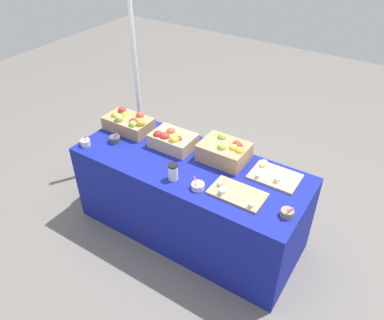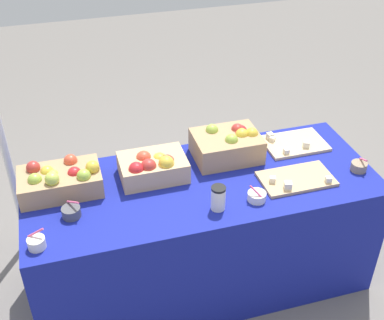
{
  "view_description": "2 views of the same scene",
  "coord_description": "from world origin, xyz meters",
  "px_view_note": "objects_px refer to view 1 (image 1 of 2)",
  "views": [
    {
      "loc": [
        1.32,
        -2.0,
        2.52
      ],
      "look_at": [
        0.06,
        -0.05,
        0.82
      ],
      "focal_mm": 35.49,
      "sensor_mm": 36.0,
      "label": 1
    },
    {
      "loc": [
        -0.66,
        -2.05,
        2.37
      ],
      "look_at": [
        -0.04,
        0.07,
        0.84
      ],
      "focal_mm": 47.02,
      "sensor_mm": 36.0,
      "label": 2
    }
  ],
  "objects_px": {
    "apple_crate_left": "(128,123)",
    "apple_crate_right": "(226,151)",
    "cutting_board_back": "(274,176)",
    "sample_bowl_far": "(198,186)",
    "cutting_board_front": "(237,194)",
    "sample_bowl_extra": "(287,213)",
    "apple_crate_middle": "(172,140)",
    "tent_pole": "(136,72)",
    "sample_bowl_mid": "(115,139)",
    "coffee_cup": "(173,172)",
    "sample_bowl_near": "(85,143)"
  },
  "relations": [
    {
      "from": "apple_crate_left",
      "to": "cutting_board_front",
      "type": "xyz_separation_m",
      "value": [
        1.22,
        -0.26,
        -0.06
      ]
    },
    {
      "from": "cutting_board_back",
      "to": "coffee_cup",
      "type": "height_order",
      "value": "coffee_cup"
    },
    {
      "from": "apple_crate_middle",
      "to": "apple_crate_right",
      "type": "xyz_separation_m",
      "value": [
        0.46,
        0.08,
        0.01
      ]
    },
    {
      "from": "coffee_cup",
      "to": "apple_crate_middle",
      "type": "bearing_deg",
      "value": 125.9
    },
    {
      "from": "apple_crate_left",
      "to": "apple_crate_middle",
      "type": "distance_m",
      "value": 0.49
    },
    {
      "from": "apple_crate_right",
      "to": "sample_bowl_near",
      "type": "height_order",
      "value": "apple_crate_right"
    },
    {
      "from": "apple_crate_left",
      "to": "apple_crate_right",
      "type": "height_order",
      "value": "apple_crate_right"
    },
    {
      "from": "sample_bowl_mid",
      "to": "apple_crate_left",
      "type": "bearing_deg",
      "value": 97.95
    },
    {
      "from": "apple_crate_middle",
      "to": "tent_pole",
      "type": "height_order",
      "value": "tent_pole"
    },
    {
      "from": "coffee_cup",
      "to": "cutting_board_front",
      "type": "bearing_deg",
      "value": 11.74
    },
    {
      "from": "apple_crate_left",
      "to": "sample_bowl_extra",
      "type": "height_order",
      "value": "apple_crate_left"
    },
    {
      "from": "cutting_board_front",
      "to": "tent_pole",
      "type": "relative_size",
      "value": 0.19
    },
    {
      "from": "apple_crate_middle",
      "to": "apple_crate_right",
      "type": "bearing_deg",
      "value": 9.83
    },
    {
      "from": "cutting_board_back",
      "to": "apple_crate_right",
      "type": "bearing_deg",
      "value": -179.76
    },
    {
      "from": "apple_crate_left",
      "to": "sample_bowl_far",
      "type": "xyz_separation_m",
      "value": [
        0.95,
        -0.36,
        -0.05
      ]
    },
    {
      "from": "cutting_board_front",
      "to": "sample_bowl_far",
      "type": "relative_size",
      "value": 4.07
    },
    {
      "from": "apple_crate_middle",
      "to": "cutting_board_front",
      "type": "bearing_deg",
      "value": -18.78
    },
    {
      "from": "cutting_board_front",
      "to": "sample_bowl_extra",
      "type": "bearing_deg",
      "value": -1.09
    },
    {
      "from": "apple_crate_left",
      "to": "coffee_cup",
      "type": "bearing_deg",
      "value": -26.11
    },
    {
      "from": "sample_bowl_near",
      "to": "apple_crate_right",
      "type": "bearing_deg",
      "value": 22.89
    },
    {
      "from": "apple_crate_left",
      "to": "cutting_board_front",
      "type": "relative_size",
      "value": 1.07
    },
    {
      "from": "apple_crate_middle",
      "to": "sample_bowl_mid",
      "type": "xyz_separation_m",
      "value": [
        -0.46,
        -0.2,
        -0.04
      ]
    },
    {
      "from": "apple_crate_right",
      "to": "cutting_board_front",
      "type": "distance_m",
      "value": 0.43
    },
    {
      "from": "cutting_board_back",
      "to": "tent_pole",
      "type": "xyz_separation_m",
      "value": [
        -1.66,
        0.42,
        0.3
      ]
    },
    {
      "from": "cutting_board_front",
      "to": "coffee_cup",
      "type": "bearing_deg",
      "value": -168.26
    },
    {
      "from": "cutting_board_front",
      "to": "sample_bowl_near",
      "type": "bearing_deg",
      "value": -174.51
    },
    {
      "from": "cutting_board_front",
      "to": "sample_bowl_mid",
      "type": "relative_size",
      "value": 3.84
    },
    {
      "from": "sample_bowl_mid",
      "to": "sample_bowl_far",
      "type": "xyz_separation_m",
      "value": [
        0.92,
        -0.14,
        -0.0
      ]
    },
    {
      "from": "apple_crate_right",
      "to": "cutting_board_front",
      "type": "bearing_deg",
      "value": -50.07
    },
    {
      "from": "apple_crate_middle",
      "to": "cutting_board_back",
      "type": "xyz_separation_m",
      "value": [
        0.87,
        0.08,
        -0.06
      ]
    },
    {
      "from": "cutting_board_front",
      "to": "sample_bowl_extra",
      "type": "xyz_separation_m",
      "value": [
        0.38,
        -0.01,
        0.01
      ]
    },
    {
      "from": "sample_bowl_far",
      "to": "apple_crate_right",
      "type": "bearing_deg",
      "value": 90.92
    },
    {
      "from": "sample_bowl_mid",
      "to": "coffee_cup",
      "type": "bearing_deg",
      "value": -11.44
    },
    {
      "from": "sample_bowl_near",
      "to": "sample_bowl_far",
      "type": "xyz_separation_m",
      "value": [
        1.09,
        0.04,
        -0.0
      ]
    },
    {
      "from": "cutting_board_back",
      "to": "sample_bowl_far",
      "type": "xyz_separation_m",
      "value": [
        -0.41,
        -0.42,
        0.01
      ]
    },
    {
      "from": "apple_crate_right",
      "to": "coffee_cup",
      "type": "distance_m",
      "value": 0.47
    },
    {
      "from": "apple_crate_right",
      "to": "sample_bowl_near",
      "type": "bearing_deg",
      "value": -157.11
    },
    {
      "from": "sample_bowl_mid",
      "to": "tent_pole",
      "type": "xyz_separation_m",
      "value": [
        -0.33,
        0.71,
        0.28
      ]
    },
    {
      "from": "cutting_board_front",
      "to": "coffee_cup",
      "type": "height_order",
      "value": "coffee_cup"
    },
    {
      "from": "sample_bowl_near",
      "to": "tent_pole",
      "type": "distance_m",
      "value": 0.94
    },
    {
      "from": "cutting_board_back",
      "to": "sample_bowl_far",
      "type": "height_order",
      "value": "sample_bowl_far"
    },
    {
      "from": "apple_crate_right",
      "to": "tent_pole",
      "type": "height_order",
      "value": "tent_pole"
    },
    {
      "from": "apple_crate_left",
      "to": "apple_crate_right",
      "type": "bearing_deg",
      "value": 3.89
    },
    {
      "from": "apple_crate_right",
      "to": "tent_pole",
      "type": "relative_size",
      "value": 0.18
    },
    {
      "from": "sample_bowl_mid",
      "to": "tent_pole",
      "type": "distance_m",
      "value": 0.83
    },
    {
      "from": "apple_crate_left",
      "to": "cutting_board_back",
      "type": "xyz_separation_m",
      "value": [
        1.36,
        0.07,
        -0.06
      ]
    },
    {
      "from": "apple_crate_left",
      "to": "sample_bowl_mid",
      "type": "xyz_separation_m",
      "value": [
        0.03,
        -0.22,
        -0.04
      ]
    },
    {
      "from": "cutting_board_front",
      "to": "sample_bowl_far",
      "type": "height_order",
      "value": "sample_bowl_far"
    },
    {
      "from": "apple_crate_right",
      "to": "cutting_board_front",
      "type": "height_order",
      "value": "apple_crate_right"
    },
    {
      "from": "apple_crate_middle",
      "to": "coffee_cup",
      "type": "bearing_deg",
      "value": -54.1
    }
  ]
}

